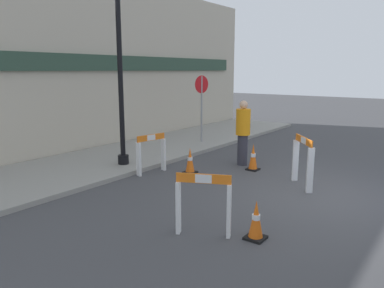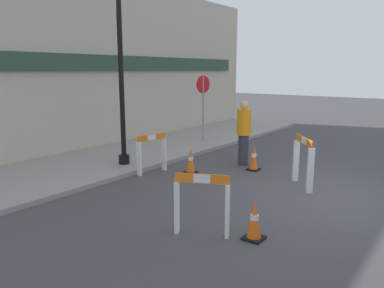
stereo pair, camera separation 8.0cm
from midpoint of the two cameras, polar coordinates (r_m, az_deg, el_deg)
The scene contains 12 objects.
ground_plane at distance 8.34m, azimuth 20.65°, elevation -7.52°, with size 60.00×60.00×0.00m, color #424244.
sidewalk_slab at distance 11.41m, azimuth -9.97°, elevation -1.70°, with size 18.00×3.12×0.11m.
storefront_facade at distance 12.37m, azimuth -15.77°, elevation 11.64°, with size 18.00×0.22×5.50m.
streetlamp_post at distance 9.90m, azimuth -11.30°, elevation 15.19°, with size 0.44×0.44×4.94m.
stop_sign at distance 12.90m, azimuth 1.29°, elevation 7.06°, with size 0.59×0.14×2.28m.
barricade_0 at distance 8.66m, azimuth 16.27°, elevation -2.30°, with size 0.82×0.72×1.13m.
barricade_1 at distance 9.47m, azimuth -6.46°, elevation -1.27°, with size 0.85×0.28×0.99m.
barricade_2 at distance 5.91m, azimuth 1.35°, elevation -8.86°, with size 0.49×0.84×1.01m.
traffic_cone_0 at distance 5.94m, azimuth 9.34°, elevation -11.46°, with size 0.30×0.30×0.62m.
traffic_cone_1 at distance 9.87m, azimuth 9.07°, elevation -2.05°, with size 0.30×0.30×0.69m.
traffic_cone_2 at distance 9.46m, azimuth -0.54°, elevation -2.62°, with size 0.30×0.30×0.65m.
person_worker at distance 10.25m, azimuth 7.55°, elevation 1.97°, with size 0.47×0.47×1.77m.
Camera 1 is at (-7.69, -1.97, 2.58)m, focal length 35.00 mm.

